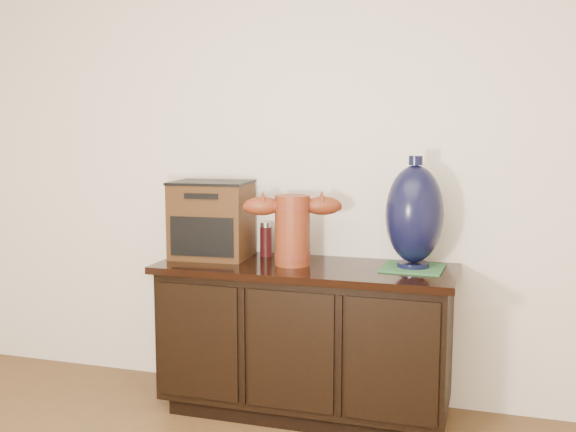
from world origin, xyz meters
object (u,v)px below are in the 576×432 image
(sideboard, at_px, (305,338))
(tv_radio, at_px, (212,219))
(spray_can, at_px, (266,239))
(lamp_base, at_px, (414,215))
(terracotta_vessel, at_px, (292,226))

(sideboard, height_order, tv_radio, tv_radio)
(sideboard, height_order, spray_can, spray_can)
(sideboard, relative_size, lamp_base, 2.76)
(sideboard, relative_size, tv_radio, 3.52)
(terracotta_vessel, distance_m, lamp_base, 0.59)
(sideboard, height_order, terracotta_vessel, terracotta_vessel)
(terracotta_vessel, xyz_separation_m, tv_radio, (-0.46, 0.07, 0.00))
(spray_can, bearing_deg, sideboard, -32.55)
(lamp_base, bearing_deg, sideboard, -171.52)
(sideboard, relative_size, terracotta_vessel, 3.03)
(terracotta_vessel, relative_size, lamp_base, 0.91)
(sideboard, xyz_separation_m, tv_radio, (-0.52, 0.06, 0.57))
(terracotta_vessel, bearing_deg, sideboard, -8.69)
(tv_radio, bearing_deg, sideboard, -10.66)
(sideboard, bearing_deg, terracotta_vessel, -169.14)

